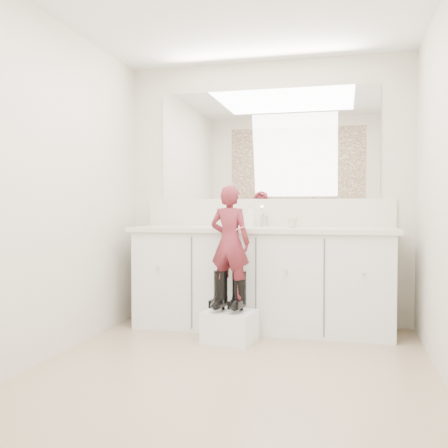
# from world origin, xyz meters

# --- Properties ---
(floor) EXTENTS (3.00, 3.00, 0.00)m
(floor) POSITION_xyz_m (0.00, 0.00, 0.00)
(floor) COLOR #8B715B
(floor) RESTS_ON ground
(wall_back) EXTENTS (2.60, 0.00, 2.60)m
(wall_back) POSITION_xyz_m (0.00, 1.50, 1.20)
(wall_back) COLOR beige
(wall_back) RESTS_ON floor
(wall_front) EXTENTS (2.60, 0.00, 2.60)m
(wall_front) POSITION_xyz_m (0.00, -1.50, 1.20)
(wall_front) COLOR beige
(wall_front) RESTS_ON floor
(wall_left) EXTENTS (0.00, 3.00, 3.00)m
(wall_left) POSITION_xyz_m (-1.30, 0.00, 1.20)
(wall_left) COLOR beige
(wall_left) RESTS_ON floor
(vanity_cabinet) EXTENTS (2.20, 0.55, 0.85)m
(vanity_cabinet) POSITION_xyz_m (0.00, 1.23, 0.42)
(vanity_cabinet) COLOR silver
(vanity_cabinet) RESTS_ON floor
(countertop) EXTENTS (2.28, 0.58, 0.04)m
(countertop) POSITION_xyz_m (0.00, 1.21, 0.87)
(countertop) COLOR beige
(countertop) RESTS_ON vanity_cabinet
(backsplash) EXTENTS (2.28, 0.03, 0.25)m
(backsplash) POSITION_xyz_m (0.00, 1.49, 1.02)
(backsplash) COLOR beige
(backsplash) RESTS_ON countertop
(mirror) EXTENTS (2.00, 0.02, 1.00)m
(mirror) POSITION_xyz_m (0.00, 1.49, 1.64)
(mirror) COLOR white
(mirror) RESTS_ON wall_back
(dot_panel) EXTENTS (2.00, 0.01, 1.20)m
(dot_panel) POSITION_xyz_m (0.00, -1.49, 1.65)
(dot_panel) COLOR #472819
(dot_panel) RESTS_ON wall_front
(faucet) EXTENTS (0.08, 0.08, 0.10)m
(faucet) POSITION_xyz_m (0.00, 1.38, 0.94)
(faucet) COLOR silver
(faucet) RESTS_ON countertop
(cup) EXTENTS (0.12, 0.12, 0.09)m
(cup) POSITION_xyz_m (0.27, 1.21, 0.93)
(cup) COLOR #C0B19A
(cup) RESTS_ON countertop
(soap_bottle) EXTENTS (0.09, 0.09, 0.20)m
(soap_bottle) POSITION_xyz_m (-0.11, 1.24, 0.99)
(soap_bottle) COLOR silver
(soap_bottle) RESTS_ON countertop
(step_stool) EXTENTS (0.43, 0.38, 0.24)m
(step_stool) POSITION_xyz_m (-0.17, 0.75, 0.12)
(step_stool) COLOR white
(step_stool) RESTS_ON floor
(boot_left) EXTENTS (0.15, 0.23, 0.32)m
(boot_left) POSITION_xyz_m (-0.25, 0.75, 0.40)
(boot_left) COLOR black
(boot_left) RESTS_ON step_stool
(boot_right) EXTENTS (0.15, 0.23, 0.32)m
(boot_right) POSITION_xyz_m (-0.10, 0.75, 0.40)
(boot_right) COLOR black
(boot_right) RESTS_ON step_stool
(toddler) EXTENTS (0.36, 0.27, 0.89)m
(toddler) POSITION_xyz_m (-0.17, 0.75, 0.79)
(toddler) COLOR #A13140
(toddler) RESTS_ON step_stool
(toothbrush) EXTENTS (0.14, 0.03, 0.06)m
(toothbrush) POSITION_xyz_m (-0.10, 0.71, 0.89)
(toothbrush) COLOR #E85A87
(toothbrush) RESTS_ON toddler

